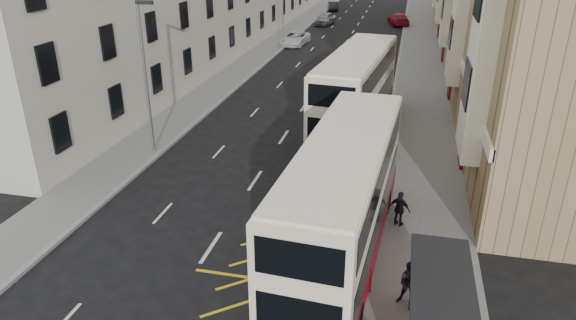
% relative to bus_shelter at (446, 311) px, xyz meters
% --- Properties ---
extents(ground, '(200.00, 200.00, 0.00)m').
position_rel_bus_shelter_xyz_m(ground, '(-8.34, 0.39, -2.14)').
color(ground, black).
rests_on(ground, ground).
extents(pavement_right, '(4.00, 120.00, 0.15)m').
position_rel_bus_shelter_xyz_m(pavement_right, '(-0.34, 30.39, -2.06)').
color(pavement_right, slate).
rests_on(pavement_right, ground).
extents(pavement_left, '(3.00, 120.00, 0.15)m').
position_rel_bus_shelter_xyz_m(pavement_left, '(-15.84, 30.39, -2.06)').
color(pavement_left, slate).
rests_on(pavement_left, ground).
extents(kerb_right, '(0.25, 120.00, 0.15)m').
position_rel_bus_shelter_xyz_m(kerb_right, '(-2.34, 30.39, -2.06)').
color(kerb_right, gray).
rests_on(kerb_right, ground).
extents(kerb_left, '(0.25, 120.00, 0.15)m').
position_rel_bus_shelter_xyz_m(kerb_left, '(-14.34, 30.39, -2.06)').
color(kerb_left, gray).
rests_on(kerb_left, ground).
extents(road_markings, '(10.00, 110.00, 0.01)m').
position_rel_bus_shelter_xyz_m(road_markings, '(-8.34, 45.39, -2.13)').
color(road_markings, silver).
rests_on(road_markings, ground).
extents(bus_shelter, '(1.65, 4.25, 2.70)m').
position_rel_bus_shelter_xyz_m(bus_shelter, '(0.00, 0.00, 0.00)').
color(bus_shelter, black).
rests_on(bus_shelter, pavement_right).
extents(guard_railing, '(0.06, 6.56, 1.01)m').
position_rel_bus_shelter_xyz_m(guard_railing, '(-2.09, 6.14, -1.28)').
color(guard_railing, red).
rests_on(guard_railing, pavement_right).
extents(street_lamp_near, '(0.93, 0.18, 8.00)m').
position_rel_bus_shelter_xyz_m(street_lamp_near, '(-14.69, 12.39, 2.50)').
color(street_lamp_near, gray).
rests_on(street_lamp_near, pavement_left).
extents(street_lamp_far, '(0.93, 0.18, 8.00)m').
position_rel_bus_shelter_xyz_m(street_lamp_far, '(-14.69, 42.39, 2.50)').
color(street_lamp_far, gray).
rests_on(street_lamp_far, pavement_left).
extents(double_decker_front, '(3.46, 12.08, 4.76)m').
position_rel_bus_shelter_xyz_m(double_decker_front, '(-3.36, 4.88, 0.29)').
color(double_decker_front, '#FEEBC9').
rests_on(double_decker_front, ground).
extents(double_decker_rear, '(4.00, 12.42, 4.87)m').
position_rel_bus_shelter_xyz_m(double_decker_rear, '(-4.38, 18.46, 0.34)').
color(double_decker_rear, '#FEEBC9').
rests_on(double_decker_rear, ground).
extents(pedestrian_mid, '(0.84, 0.69, 1.57)m').
position_rel_bus_shelter_xyz_m(pedestrian_mid, '(-0.83, 2.57, -1.20)').
color(pedestrian_mid, black).
rests_on(pedestrian_mid, pavement_right).
extents(pedestrian_far, '(0.96, 0.70, 1.52)m').
position_rel_bus_shelter_xyz_m(pedestrian_far, '(-1.32, 7.48, -1.23)').
color(pedestrian_far, black).
rests_on(pedestrian_far, pavement_right).
extents(white_van, '(2.75, 5.21, 1.40)m').
position_rel_bus_shelter_xyz_m(white_van, '(-13.54, 43.03, -1.44)').
color(white_van, silver).
rests_on(white_van, ground).
extents(car_silver, '(2.47, 4.79, 1.56)m').
position_rel_bus_shelter_xyz_m(car_silver, '(-12.57, 56.83, -1.36)').
color(car_silver, '#A1A3A8').
rests_on(car_silver, ground).
extents(car_dark, '(2.16, 4.05, 1.27)m').
position_rel_bus_shelter_xyz_m(car_dark, '(-13.54, 70.31, -1.50)').
color(car_dark, black).
rests_on(car_dark, ground).
extents(car_red, '(3.26, 5.63, 1.53)m').
position_rel_bus_shelter_xyz_m(car_red, '(-3.18, 58.74, -1.37)').
color(car_red, maroon).
rests_on(car_red, ground).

